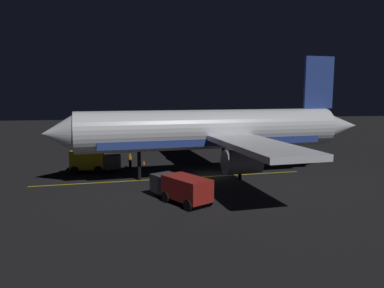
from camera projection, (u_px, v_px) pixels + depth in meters
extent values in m
cube|color=black|center=(210.00, 177.00, 39.59)|extent=(180.00, 180.00, 0.20)
cube|color=gold|center=(174.00, 178.00, 38.29)|extent=(1.90, 28.38, 0.01)
cylinder|color=white|center=(211.00, 129.00, 38.88)|extent=(6.43, 27.95, 4.14)
cube|color=#2D479E|center=(210.00, 140.00, 39.04)|extent=(5.88, 23.79, 0.75)
cone|color=white|center=(60.00, 133.00, 34.92)|extent=(4.32, 3.64, 4.06)
cone|color=white|center=(338.00, 126.00, 43.01)|extent=(4.13, 5.27, 3.73)
cube|color=#2D479E|center=(319.00, 83.00, 41.58)|extent=(0.66, 3.62, 5.84)
cube|color=white|center=(259.00, 146.00, 30.96)|extent=(13.75, 5.90, 0.50)
cylinder|color=slate|center=(242.00, 162.00, 31.47)|extent=(2.36, 3.36, 2.10)
cube|color=white|center=(200.00, 128.00, 47.71)|extent=(13.75, 5.90, 0.50)
cylinder|color=slate|center=(192.00, 139.00, 46.95)|extent=(2.36, 3.36, 2.10)
cylinder|color=black|center=(139.00, 166.00, 37.37)|extent=(0.39, 0.39, 2.94)
cylinder|color=black|center=(240.00, 165.00, 37.62)|extent=(0.39, 0.39, 2.94)
cylinder|color=black|center=(223.00, 157.00, 42.37)|extent=(0.39, 0.39, 2.94)
cube|color=gold|center=(88.00, 159.00, 41.07)|extent=(2.34, 3.74, 2.05)
cube|color=#38383D|center=(112.00, 161.00, 41.42)|extent=(2.11, 1.93, 1.50)
cylinder|color=black|center=(99.00, 168.00, 41.35)|extent=(2.37, 1.06, 0.90)
cylinder|color=black|center=(76.00, 169.00, 41.06)|extent=(2.37, 1.06, 0.90)
cube|color=maroon|center=(187.00, 188.00, 29.24)|extent=(4.64, 3.84, 1.74)
cube|color=#38383D|center=(165.00, 183.00, 31.53)|extent=(2.54, 2.62, 1.50)
cylinder|color=black|center=(176.00, 195.00, 30.47)|extent=(1.90, 2.46, 0.90)
cylinder|color=black|center=(198.00, 203.00, 28.25)|extent=(1.90, 2.46, 0.90)
cylinder|color=black|center=(130.00, 165.00, 43.43)|extent=(0.32, 0.32, 0.85)
cylinder|color=orange|center=(130.00, 158.00, 43.33)|extent=(0.40, 0.40, 0.65)
sphere|color=tan|center=(130.00, 155.00, 43.26)|extent=(0.24, 0.24, 0.24)
cone|color=#EA590F|center=(144.00, 162.00, 45.69)|extent=(0.36, 0.36, 0.55)
cube|color=black|center=(144.00, 164.00, 45.72)|extent=(0.50, 0.50, 0.03)
cone|color=#EA590F|center=(107.00, 169.00, 41.58)|extent=(0.36, 0.36, 0.55)
cube|color=black|center=(107.00, 171.00, 41.61)|extent=(0.50, 0.50, 0.03)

